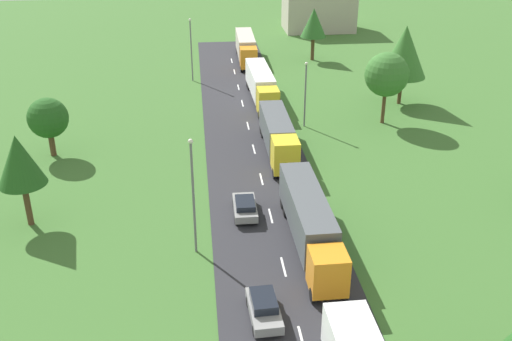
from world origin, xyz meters
name	(u,v)px	position (x,y,z in m)	size (l,w,h in m)	color
road	(289,288)	(0.00, 24.50, 0.03)	(10.00, 140.00, 0.06)	#2B2B30
lane_marking_centre	(292,303)	(0.00, 22.85, 0.07)	(0.16, 123.12, 0.01)	white
truck_second	(310,221)	(2.34, 29.55, 2.22)	(2.65, 14.16, 3.78)	orange
truck_third	(278,135)	(2.33, 46.72, 2.12)	(2.52, 12.54, 3.58)	yellow
truck_fourth	(261,84)	(2.48, 63.08, 2.19)	(2.79, 13.85, 3.72)	yellow
truck_fifth	(246,47)	(2.22, 81.98, 2.21)	(2.72, 13.07, 3.78)	orange
car_third	(264,308)	(-2.05, 21.54, 0.86)	(2.02, 4.26, 1.55)	gray
car_fourth	(245,207)	(-2.10, 34.65, 0.81)	(1.92, 4.25, 1.41)	gray
lamppost_second	(193,192)	(-6.23, 29.69, 5.07)	(0.36, 0.36, 9.17)	slate
lamppost_third	(305,91)	(6.36, 53.96, 4.21)	(0.36, 0.36, 7.48)	slate
lamppost_fourth	(191,47)	(-6.10, 72.60, 4.79)	(0.36, 0.36, 8.62)	slate
tree_oak	(387,75)	(15.52, 54.12, 5.72)	(4.96, 4.96, 8.22)	#513823
tree_birch	(314,23)	(12.58, 81.55, 5.72)	(3.94, 3.94, 7.95)	#513823
tree_maple	(404,51)	(19.57, 60.40, 6.60)	(5.65, 5.65, 9.73)	#513823
tree_pine	(48,118)	(-20.40, 48.77, 4.00)	(4.02, 4.02, 6.05)	#513823
tree_lime	(19,161)	(-19.51, 35.08, 5.67)	(3.74, 3.74, 7.79)	#513823
distant_building	(319,8)	(17.62, 102.21, 3.99)	(12.69, 8.48, 7.97)	#B2A899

